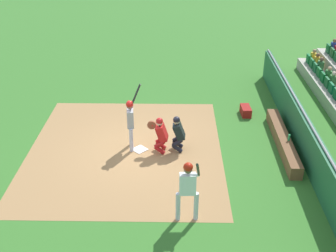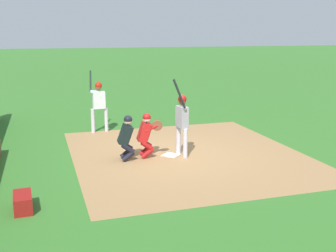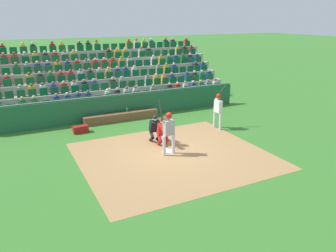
{
  "view_description": "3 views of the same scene",
  "coord_description": "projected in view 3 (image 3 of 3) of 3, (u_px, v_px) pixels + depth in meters",
  "views": [
    {
      "loc": [
        -12.38,
        -1.38,
        7.64
      ],
      "look_at": [
        0.07,
        -0.98,
        0.92
      ],
      "focal_mm": 44.86,
      "sensor_mm": 36.0,
      "label": 1
    },
    {
      "loc": [
        11.35,
        -3.47,
        3.58
      ],
      "look_at": [
        -0.1,
        -0.06,
        0.87
      ],
      "focal_mm": 45.04,
      "sensor_mm": 36.0,
      "label": 2
    },
    {
      "loc": [
        5.63,
        11.55,
        5.42
      ],
      "look_at": [
        -0.19,
        -0.43,
        0.97
      ],
      "focal_mm": 35.15,
      "sensor_mm": 36.0,
      "label": 3
    }
  ],
  "objects": [
    {
      "name": "ground_plane",
      "position": [
        168.0,
        151.0,
        13.91
      ],
      "size": [
        160.0,
        160.0,
        0.0
      ],
      "primitive_type": "plane",
      "color": "#367229"
    },
    {
      "name": "home_plate_marker",
      "position": [
        168.0,
        151.0,
        13.9
      ],
      "size": [
        0.62,
        0.62,
        0.02
      ],
      "primitive_type": "cube",
      "rotation": [
        0.0,
        0.0,
        0.79
      ],
      "color": "white",
      "rests_on": "infield_dirt_patch"
    },
    {
      "name": "dugout_bench",
      "position": [
        122.0,
        117.0,
        17.92
      ],
      "size": [
        4.15,
        0.4,
        0.44
      ],
      "primitive_type": "cube",
      "color": "brown",
      "rests_on": "ground_plane"
    },
    {
      "name": "on_deck_batter",
      "position": [
        218.0,
        107.0,
        16.4
      ],
      "size": [
        0.73,
        0.62,
        2.18
      ],
      "color": "silver",
      "rests_on": "ground_plane"
    },
    {
      "name": "home_plate_umpire",
      "position": [
        155.0,
        127.0,
        14.79
      ],
      "size": [
        0.47,
        0.47,
        1.3
      ],
      "color": "black",
      "rests_on": "ground_plane"
    },
    {
      "name": "bleacher_stand",
      "position": [
        100.0,
        81.0,
        22.67
      ],
      "size": [
        16.67,
        5.31,
        3.87
      ],
      "color": "#A6A293",
      "rests_on": "ground_plane"
    },
    {
      "name": "equipment_duffel_bag",
      "position": [
        81.0,
        129.0,
        16.1
      ],
      "size": [
        0.74,
        0.4,
        0.35
      ],
      "primitive_type": "cube",
      "rotation": [
        0.0,
        0.0,
        0.06
      ],
      "color": "maroon",
      "rests_on": "ground_plane"
    },
    {
      "name": "catcher_crouching",
      "position": [
        163.0,
        130.0,
        14.32
      ],
      "size": [
        0.49,
        0.72,
        1.31
      ],
      "color": "#AF1719",
      "rests_on": "ground_plane"
    },
    {
      "name": "infield_dirt_patch",
      "position": [
        174.0,
        156.0,
        13.48
      ],
      "size": [
        7.52,
        6.73,
        0.01
      ],
      "primitive_type": "cube",
      "rotation": [
        0.0,
        0.0,
        0.01
      ],
      "color": "#A37A4C",
      "rests_on": "ground_plane"
    },
    {
      "name": "dugout_wall",
      "position": [
        125.0,
        106.0,
        18.42
      ],
      "size": [
        14.16,
        0.24,
        1.38
      ],
      "color": "#1F5C38",
      "rests_on": "ground_plane"
    },
    {
      "name": "batter_at_plate",
      "position": [
        168.0,
        129.0,
        13.25
      ],
      "size": [
        0.61,
        0.51,
        2.3
      ],
      "color": "silver",
      "rests_on": "ground_plane"
    },
    {
      "name": "water_bottle_on_bench",
      "position": [
        127.0,
        110.0,
        18.05
      ],
      "size": [
        0.07,
        0.07,
        0.22
      ],
      "primitive_type": "cylinder",
      "color": "green",
      "rests_on": "dugout_bench"
    }
  ]
}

